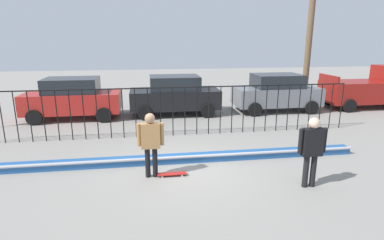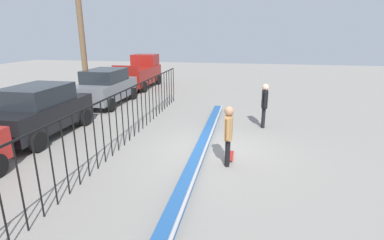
{
  "view_description": "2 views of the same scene",
  "coord_description": "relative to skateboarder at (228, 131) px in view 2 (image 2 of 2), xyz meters",
  "views": [
    {
      "loc": [
        -0.99,
        -8.42,
        3.66
      ],
      "look_at": [
        0.39,
        0.76,
        1.22
      ],
      "focal_mm": 29.15,
      "sensor_mm": 36.0,
      "label": 1
    },
    {
      "loc": [
        -8.88,
        -0.96,
        3.73
      ],
      "look_at": [
        0.4,
        0.8,
        0.93
      ],
      "focal_mm": 27.37,
      "sensor_mm": 36.0,
      "label": 2
    }
  ],
  "objects": [
    {
      "name": "parked_car_black",
      "position": [
        1.32,
        7.11,
        -0.09
      ],
      "size": [
        4.3,
        2.12,
        1.9
      ],
      "rotation": [
        0.0,
        0.0,
        -0.0
      ],
      "color": "black",
      "rests_on": "ground"
    },
    {
      "name": "perimeter_fence",
      "position": [
        0.91,
        3.63,
        0.09
      ],
      "size": [
        14.04,
        0.04,
        1.89
      ],
      "color": "black",
      "rests_on": "ground"
    },
    {
      "name": "skateboarder",
      "position": [
        0.0,
        0.0,
        0.0
      ],
      "size": [
        0.72,
        0.27,
        1.78
      ],
      "rotation": [
        0.0,
        0.0,
        0.01
      ],
      "color": "black",
      "rests_on": "ground"
    },
    {
      "name": "camera_operator",
      "position": [
        3.93,
        -1.18,
        0.02
      ],
      "size": [
        0.73,
        0.27,
        1.81
      ],
      "rotation": [
        0.0,
        0.0,
        2.84
      ],
      "color": "black",
      "rests_on": "ground"
    },
    {
      "name": "pickup_truck",
      "position": [
        11.96,
        7.14,
        -0.03
      ],
      "size": [
        4.7,
        2.12,
        2.24
      ],
      "rotation": [
        0.0,
        0.0,
        -0.03
      ],
      "color": "maroon",
      "rests_on": "ground"
    },
    {
      "name": "parked_car_gray",
      "position": [
        6.55,
        7.06,
        -0.09
      ],
      "size": [
        4.3,
        2.12,
        1.9
      ],
      "rotation": [
        0.0,
        0.0,
        -0.03
      ],
      "color": "slate",
      "rests_on": "ground"
    },
    {
      "name": "bowl_coping_ledge",
      "position": [
        0.91,
        0.9,
        -0.95
      ],
      "size": [
        11.0,
        0.41,
        0.27
      ],
      "color": "#235699",
      "rests_on": "ground"
    },
    {
      "name": "ground_plane",
      "position": [
        0.91,
        0.51,
        -1.07
      ],
      "size": [
        60.0,
        60.0,
        0.0
      ],
      "primitive_type": "plane",
      "color": "gray"
    },
    {
      "name": "skateboard",
      "position": [
        0.55,
        -0.05,
        -1.01
      ],
      "size": [
        0.8,
        0.2,
        0.07
      ],
      "rotation": [
        0.0,
        0.0,
        0.32
      ],
      "color": "#A51E19",
      "rests_on": "ground"
    }
  ]
}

